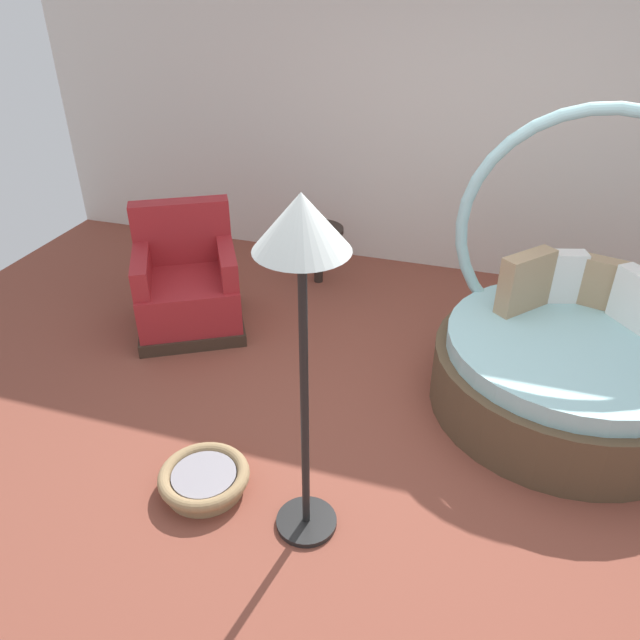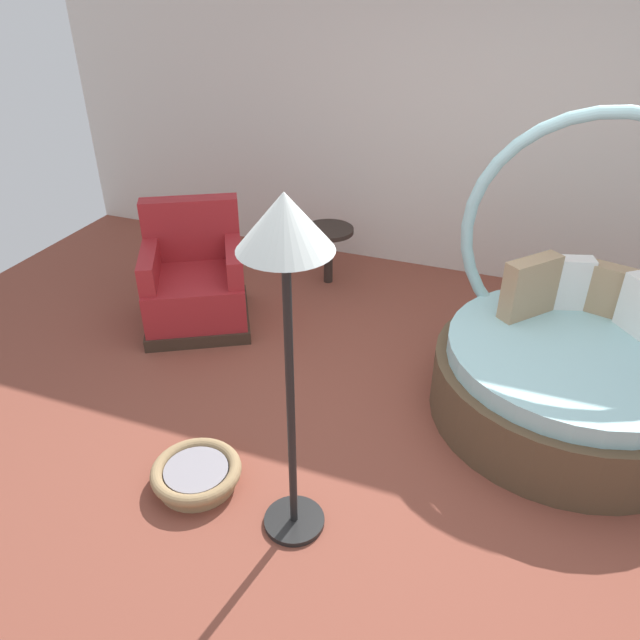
# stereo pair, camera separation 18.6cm
# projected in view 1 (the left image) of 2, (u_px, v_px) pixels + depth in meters

# --- Properties ---
(ground_plane) EXTENTS (8.00, 8.00, 0.02)m
(ground_plane) POSITION_uv_depth(u_px,v_px,m) (391.00, 439.00, 3.79)
(ground_plane) COLOR brown
(back_wall) EXTENTS (8.00, 0.12, 3.18)m
(back_wall) POSITION_uv_depth(u_px,v_px,m) (466.00, 92.00, 5.04)
(back_wall) COLOR silver
(back_wall) RESTS_ON ground_plane
(round_daybed) EXTENTS (1.69, 1.69, 1.86)m
(round_daybed) POSITION_uv_depth(u_px,v_px,m) (569.00, 353.00, 3.92)
(round_daybed) COLOR brown
(round_daybed) RESTS_ON ground_plane
(red_armchair) EXTENTS (1.09, 1.09, 0.94)m
(red_armchair) POSITION_uv_depth(u_px,v_px,m) (188.00, 286.00, 4.79)
(red_armchair) COLOR #38281E
(red_armchair) RESTS_ON ground_plane
(pet_basket) EXTENTS (0.51, 0.51, 0.13)m
(pet_basket) POSITION_uv_depth(u_px,v_px,m) (204.00, 479.00, 3.39)
(pet_basket) COLOR #9E7F56
(pet_basket) RESTS_ON ground_plane
(side_table) EXTENTS (0.44, 0.44, 0.52)m
(side_table) POSITION_uv_depth(u_px,v_px,m) (318.00, 238.00, 5.35)
(side_table) COLOR #2D231E
(side_table) RESTS_ON ground_plane
(floor_lamp) EXTENTS (0.40, 0.40, 1.82)m
(floor_lamp) POSITION_uv_depth(u_px,v_px,m) (302.00, 262.00, 2.42)
(floor_lamp) COLOR black
(floor_lamp) RESTS_ON ground_plane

